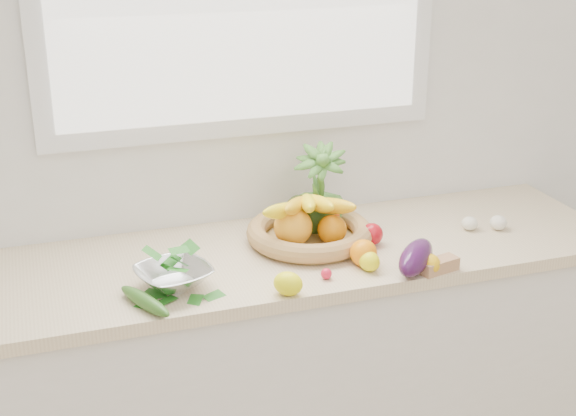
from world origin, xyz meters
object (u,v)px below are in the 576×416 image
object	(u,v)px
cucumber	(145,301)
colander_with_spinach	(173,271)
apple	(372,234)
eggplant	(416,257)
potted_herb	(319,191)
fruit_basket	(309,226)

from	to	relation	value
cucumber	colander_with_spinach	world-z (taller)	colander_with_spinach
cucumber	colander_with_spinach	bearing A→B (deg)	42.02
apple	eggplant	xyz separation A→B (m)	(0.04, -0.22, 0.01)
cucumber	potted_herb	xyz separation A→B (m)	(0.63, 0.36, 0.11)
eggplant	cucumber	xyz separation A→B (m)	(-0.79, 0.02, -0.02)
eggplant	fruit_basket	bearing A→B (deg)	127.30
eggplant	potted_herb	bearing A→B (deg)	112.86
cucumber	colander_with_spinach	size ratio (longest dim) A/B	0.86
cucumber	potted_herb	bearing A→B (deg)	29.71
cucumber	colander_with_spinach	distance (m)	0.13
potted_herb	fruit_basket	size ratio (longest dim) A/B	0.62
cucumber	potted_herb	size ratio (longest dim) A/B	0.72
apple	cucumber	size ratio (longest dim) A/B	0.32
eggplant	cucumber	distance (m)	0.79
apple	fruit_basket	xyz separation A→B (m)	(-0.18, 0.08, 0.02)
apple	potted_herb	size ratio (longest dim) A/B	0.23
apple	potted_herb	distance (m)	0.23
apple	colander_with_spinach	distance (m)	0.66
apple	fruit_basket	size ratio (longest dim) A/B	0.14
fruit_basket	cucumber	bearing A→B (deg)	-154.09
apple	potted_herb	bearing A→B (deg)	125.72
cucumber	apple	bearing A→B (deg)	14.53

